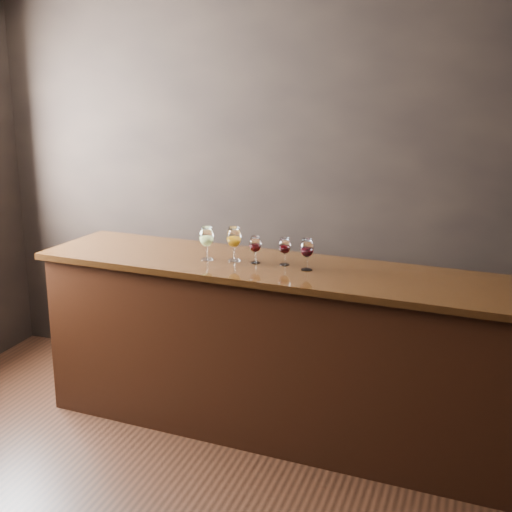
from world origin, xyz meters
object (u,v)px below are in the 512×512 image
(back_bar_shelf, at_px, (250,326))
(glass_amber, at_px, (234,238))
(glass_red_c, at_px, (307,249))
(glass_red_b, at_px, (285,246))
(glass_white, at_px, (206,237))
(glass_red_a, at_px, (255,245))
(bar_counter, at_px, (278,353))

(back_bar_shelf, relative_size, glass_amber, 10.90)
(back_bar_shelf, bearing_deg, glass_red_c, -49.59)
(glass_amber, bearing_deg, glass_red_b, 1.29)
(glass_white, relative_size, glass_red_c, 1.11)
(glass_amber, distance_m, glass_red_a, 0.15)
(back_bar_shelf, xyz_separation_m, glass_red_a, (0.27, -0.66, 0.79))
(bar_counter, height_order, glass_white, glass_white)
(glass_white, distance_m, glass_amber, 0.17)
(back_bar_shelf, height_order, glass_red_a, glass_red_a)
(glass_amber, bearing_deg, back_bar_shelf, 100.67)
(glass_white, height_order, glass_red_b, glass_white)
(glass_amber, relative_size, glass_red_c, 1.11)
(back_bar_shelf, bearing_deg, glass_red_b, -55.19)
(glass_red_c, bearing_deg, glass_amber, 173.08)
(bar_counter, bearing_deg, glass_amber, 179.36)
(glass_red_c, bearing_deg, back_bar_shelf, 130.41)
(glass_amber, distance_m, glass_red_b, 0.33)
(glass_white, xyz_separation_m, glass_red_a, (0.31, 0.02, -0.03))
(bar_counter, height_order, glass_red_b, glass_red_b)
(glass_white, relative_size, glass_red_b, 1.24)
(back_bar_shelf, bearing_deg, bar_counter, -58.04)
(back_bar_shelf, relative_size, glass_red_a, 13.74)
(bar_counter, xyz_separation_m, back_bar_shelf, (-0.42, 0.68, -0.11))
(glass_white, bearing_deg, glass_red_a, 4.11)
(glass_red_b, bearing_deg, glass_amber, -178.71)
(back_bar_shelf, distance_m, glass_red_c, 1.23)
(bar_counter, bearing_deg, glass_red_c, -3.52)
(glass_red_c, bearing_deg, glass_red_b, 157.20)
(bar_counter, xyz_separation_m, glass_red_c, (0.18, -0.03, 0.70))
(glass_red_b, bearing_deg, bar_counter, -119.88)
(back_bar_shelf, xyz_separation_m, glass_amber, (0.12, -0.65, 0.82))
(glass_red_b, bearing_deg, glass_red_a, -174.43)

